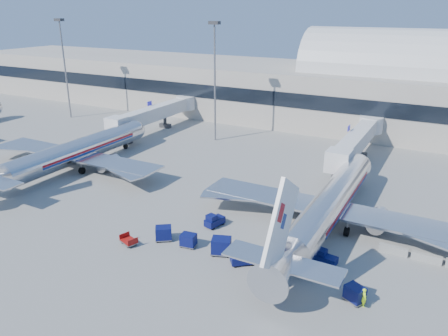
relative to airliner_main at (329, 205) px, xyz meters
The scene contains 20 objects.
ground 11.35m from the airliner_main, 155.75° to the right, with size 260.00×260.00×0.00m, color gray.
terminal 56.80m from the airliner_main, 114.64° to the left, with size 170.00×28.15×21.00m.
airliner_main is the anchor object (origin of this frame).
airliner_mid 42.00m from the airliner_main, behind, with size 32.00×37.26×12.07m.
jetbridge_near 26.43m from the airliner_main, 95.22° to the left, with size 4.40×27.50×6.25m.
jetbridge_mid 51.62m from the airliner_main, 149.36° to the left, with size 4.40×27.50×6.25m.
mast_far_west 75.44m from the airliner_main, 159.99° to the left, with size 2.00×1.20×22.60m.
mast_west 41.12m from the airliner_main, 139.64° to the left, with size 2.00×1.20×22.60m.
barrier_near 8.74m from the airliner_main, 17.39° to the right, with size 3.00×0.55×0.90m, color #9E9E96.
barrier_mid 11.84m from the airliner_main, 12.50° to the right, with size 3.00×0.55×0.90m, color #9E9E96.
tug_lead 13.46m from the airliner_main, 114.29° to the right, with size 2.80×2.61×1.67m.
tug_right 8.46m from the airliner_main, 75.31° to the right, with size 2.42×1.43×1.49m.
tug_left 13.84m from the airliner_main, 152.59° to the right, with size 1.86×2.76×1.65m.
cart_train_a 14.26m from the airliner_main, 125.80° to the right, with size 2.58×2.29×1.89m.
cart_train_b 17.14m from the airliner_main, 136.02° to the right, with size 1.89×1.54×1.52m.
cart_train_c 19.68m from the airliner_main, 142.40° to the right, with size 2.36×2.26×1.66m.
cart_solo_near 14.70m from the airliner_main, 96.73° to the right, with size 2.60×2.31×1.89m.
cart_solo_far 14.34m from the airliner_main, 64.12° to the right, with size 2.19×2.01×1.56m.
cart_open_red 23.60m from the airliner_main, 141.48° to the right, with size 2.26×1.91×0.51m.
ramp_worker 14.96m from the airliner_main, 61.64° to the right, with size 0.66×0.43×1.82m, color #BEFF1A.
Camera 1 is at (21.51, -42.78, 25.11)m, focal length 35.00 mm.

